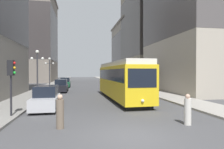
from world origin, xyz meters
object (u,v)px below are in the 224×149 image
transit_bus (128,77)px  parked_car_left_mid (46,98)px  parked_car_left_near (61,86)px  parked_car_right_far (140,89)px  traffic_light_near_left (11,73)px  parked_car_left_far (65,83)px  streetcar (121,79)px  lamp_post_left_near (37,66)px  pedestrian_crossing_far (188,110)px  pedestrian_crossing_near (60,113)px  lamp_post_left_far (50,68)px

transit_bus → parked_car_left_mid: (-10.77, -16.51, -1.10)m
parked_car_left_near → parked_car_right_far: same height
traffic_light_near_left → parked_car_left_far: bearing=86.1°
streetcar → lamp_post_left_near: lamp_post_left_near is taller
parked_car_left_near → parked_car_right_far: size_ratio=1.03×
pedestrian_crossing_far → transit_bus: bearing=119.3°
transit_bus → parked_car_left_far: transit_bus is taller
pedestrian_crossing_near → pedestrian_crossing_far: 6.82m
transit_bus → lamp_post_left_far: lamp_post_left_far is taller
parked_car_left_mid → parked_car_right_far: 11.67m
parked_car_left_mid → transit_bus: bearing=56.5°
parked_car_left_far → parked_car_left_mid: bearing=-90.1°
transit_bus → lamp_post_left_far: (-12.67, -1.21, 1.48)m
parked_car_left_mid → parked_car_right_far: (9.72, 6.45, 0.00)m
parked_car_left_near → pedestrian_crossing_near: bearing=-85.2°
streetcar → transit_bus: size_ratio=1.09×
pedestrian_crossing_far → traffic_light_near_left: (-10.01, 3.28, 2.03)m
parked_car_left_near → parked_car_left_far: same height
parked_car_left_mid → pedestrian_crossing_far: (8.33, -5.91, -0.06)m
pedestrian_crossing_far → lamp_post_left_near: size_ratio=0.33×
parked_car_left_mid → pedestrian_crossing_far: parked_car_left_mid is taller
parked_car_left_far → lamp_post_left_far: size_ratio=0.89×
parked_car_left_far → lamp_post_left_near: (-1.90, -15.66, 2.68)m
parked_car_left_near → parked_car_right_far: 11.92m
transit_bus → parked_car_left_near: 11.28m
streetcar → pedestrian_crossing_far: bearing=-83.4°
parked_car_left_near → traffic_light_near_left: (-1.68, -15.96, 1.97)m
streetcar → pedestrian_crossing_near: size_ratio=7.40×
parked_car_left_far → streetcar: bearing=-69.0°
parked_car_left_mid → parked_car_left_far: size_ratio=1.01×
parked_car_left_mid → pedestrian_crossing_near: 5.64m
transit_bus → traffic_light_near_left: 22.85m
pedestrian_crossing_near → lamp_post_left_far: 21.18m
lamp_post_left_near → parked_car_right_far: bearing=0.7°
pedestrian_crossing_near → lamp_post_left_far: lamp_post_left_far is taller
traffic_light_near_left → pedestrian_crossing_far: bearing=-18.2°
parked_car_left_mid → traffic_light_near_left: size_ratio=1.28×
parked_car_right_far → pedestrian_crossing_near: parked_car_right_far is taller
parked_car_left_mid → lamp_post_left_far: bearing=96.6°
transit_bus → lamp_post_left_near: size_ratio=2.34×
parked_car_left_far → lamp_post_left_far: (-1.90, -6.67, 2.58)m
lamp_post_left_near → parked_car_left_far: bearing=83.1°
parked_car_left_mid → parked_car_left_near: bearing=89.6°
transit_bus → pedestrian_crossing_far: size_ratio=7.07×
parked_car_left_mid → parked_car_left_far: bearing=89.6°
traffic_light_near_left → parked_car_left_near: bearing=84.0°
traffic_light_near_left → lamp_post_left_near: lamp_post_left_near is taller
parked_car_right_far → pedestrian_crossing_near: bearing=57.5°
parked_car_right_far → lamp_post_left_far: lamp_post_left_far is taller
lamp_post_left_near → traffic_light_near_left: bearing=-88.6°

